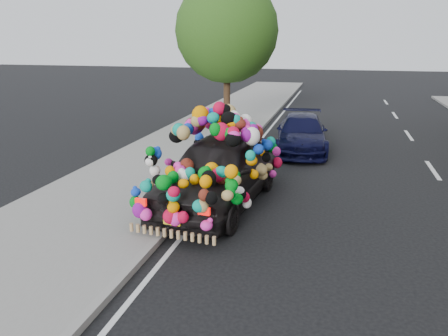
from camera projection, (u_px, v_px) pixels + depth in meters
The scene contains 6 objects.
ground at pixel (291, 225), 9.05m from camera, with size 100.00×100.00×0.00m, color black.
sidewalk at pixel (105, 203), 10.08m from camera, with size 4.00×60.00×0.12m, color gray.
kerb at pixel (184, 211), 9.60m from camera, with size 0.15×60.00×0.13m, color gray.
tree_near_sidewalk at pixel (227, 31), 17.65m from camera, with size 4.20×4.20×6.13m.
plush_art_car at pixel (218, 155), 9.93m from camera, with size 2.72×5.08×2.24m.
navy_sedan at pixel (302, 133), 14.99m from camera, with size 1.67×4.12×1.20m, color black.
Camera 1 is at (0.75, -8.43, 3.69)m, focal length 35.00 mm.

